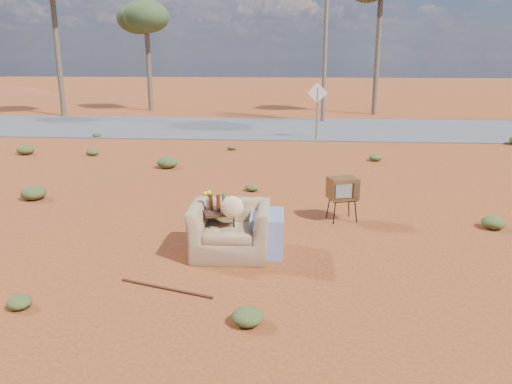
{
  "coord_description": "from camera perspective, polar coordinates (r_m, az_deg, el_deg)",
  "views": [
    {
      "loc": [
        0.76,
        -7.48,
        3.16
      ],
      "look_at": [
        0.04,
        1.13,
        0.8
      ],
      "focal_mm": 35.0,
      "sensor_mm": 36.0,
      "label": 1
    }
  ],
  "objects": [
    {
      "name": "highway",
      "position": [
        22.71,
        2.81,
        7.32
      ],
      "size": [
        140.0,
        7.0,
        0.04
      ],
      "primitive_type": "cube",
      "color": "#565659",
      "rests_on": "ground"
    },
    {
      "name": "rusty_bar",
      "position": [
        7.22,
        -10.25,
        -10.77
      ],
      "size": [
        1.41,
        0.49,
        0.04
      ],
      "primitive_type": "cylinder",
      "rotation": [
        0.0,
        1.57,
        -0.31
      ],
      "color": "#462112",
      "rests_on": "ground"
    },
    {
      "name": "ground",
      "position": [
        8.16,
        -0.96,
        -7.53
      ],
      "size": [
        140.0,
        140.0,
        0.0
      ],
      "primitive_type": "plane",
      "color": "#984C1E",
      "rests_on": "ground"
    },
    {
      "name": "tv_unit",
      "position": [
        9.9,
        9.89,
        0.35
      ],
      "size": [
        0.65,
        0.58,
        0.88
      ],
      "rotation": [
        0.0,
        0.0,
        0.31
      ],
      "color": "black",
      "rests_on": "ground"
    },
    {
      "name": "road_sign",
      "position": [
        19.57,
        7.02,
        10.31
      ],
      "size": [
        0.78,
        0.06,
        2.19
      ],
      "color": "brown",
      "rests_on": "ground"
    },
    {
      "name": "side_table",
      "position": [
        8.17,
        -4.54,
        -1.89
      ],
      "size": [
        0.65,
        0.65,
        1.03
      ],
      "rotation": [
        0.0,
        0.0,
        0.34
      ],
      "color": "#361F13",
      "rests_on": "ground"
    },
    {
      "name": "scrub_patch",
      "position": [
        12.37,
        -2.75,
        1.13
      ],
      "size": [
        17.49,
        8.07,
        0.33
      ],
      "color": "#475626",
      "rests_on": "ground"
    },
    {
      "name": "eucalyptus_near_left",
      "position": [
        30.84,
        -12.47,
        19.21
      ],
      "size": [
        3.2,
        3.2,
        6.6
      ],
      "color": "brown",
      "rests_on": "ground"
    },
    {
      "name": "utility_pole_center",
      "position": [
        25.03,
        7.95,
        17.41
      ],
      "size": [
        1.4,
        0.2,
        8.0
      ],
      "color": "brown",
      "rests_on": "ground"
    },
    {
      "name": "armchair",
      "position": [
        8.17,
        -2.16,
        -3.57
      ],
      "size": [
        1.54,
        1.01,
        1.13
      ],
      "rotation": [
        0.0,
        0.0,
        0.03
      ],
      "color": "#957451",
      "rests_on": "ground"
    }
  ]
}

